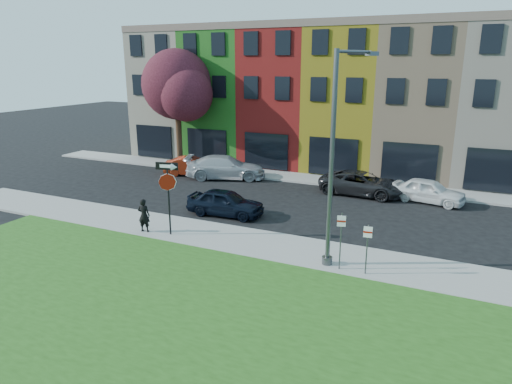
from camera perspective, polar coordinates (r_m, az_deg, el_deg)
The scene contains 15 objects.
ground at distance 17.89m, azimuth -4.86°, elevation -9.78°, with size 120.00×120.00×0.00m, color black.
sidewalk_near at distance 19.58m, azimuth 4.66°, elevation -7.23°, with size 40.00×3.00×0.12m, color gray.
sidewalk_far at distance 31.94m, azimuth 3.72°, elevation 1.97°, with size 40.00×2.40×0.12m, color gray.
rowhouse_block at distance 36.80m, azimuth 8.16°, elevation 11.47°, with size 30.00×10.12×10.00m.
stop_sign at distance 20.70m, azimuth -10.98°, elevation 1.00°, with size 1.03×0.27×3.38m.
man at distance 21.77m, azimuth -13.83°, elevation -2.85°, with size 0.64×0.49×1.58m, color black.
sedan_near at distance 23.85m, azimuth -3.84°, elevation -1.32°, with size 4.14×1.86×1.38m, color black.
parked_car_red at distance 32.73m, azimuth -7.97°, elevation 3.24°, with size 4.14×2.89×1.29m, color maroon.
parked_car_silver at distance 31.45m, azimuth -3.84°, elevation 3.10°, with size 5.84×4.04×1.57m, color #B2B3B7.
parked_car_dark at distance 28.24m, azimuth 13.09°, elevation 1.05°, with size 5.14×2.57×1.40m, color black.
parked_car_white at distance 27.79m, azimuth 20.77°, elevation 0.14°, with size 4.24×2.33×1.37m, color white.
street_lamp at distance 17.20m, azimuth 9.87°, elevation 3.79°, with size 1.26×2.43×8.08m.
parking_sign_a at distance 17.44m, azimuth 10.56°, elevation -5.25°, with size 0.31×0.12×2.26m.
parking_sign_b at distance 17.31m, azimuth 13.73°, elevation -6.23°, with size 0.32×0.10×1.94m.
tree_purple at distance 35.28m, azimuth -9.70°, elevation 12.89°, with size 6.21×5.44×8.63m.
Camera 1 is at (8.09, -13.95, 7.74)m, focal length 32.00 mm.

